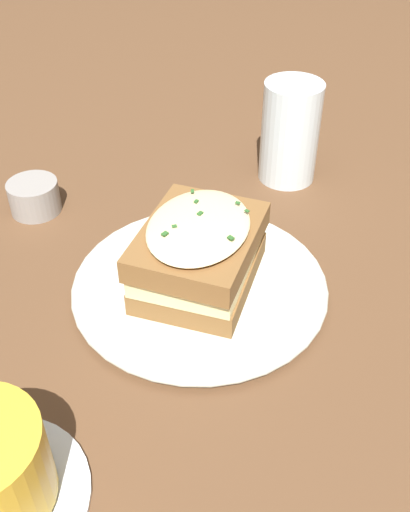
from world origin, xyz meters
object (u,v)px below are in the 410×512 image
sandwich (204,253)px  condiment_pot (34,197)px  dinner_plate (205,286)px  water_glass (290,132)px

sandwich → condiment_pot: bearing=150.1°
dinner_plate → condiment_pot: (-0.20, 0.11, 0.01)m
water_glass → condiment_pot: (-0.27, -0.10, -0.04)m
water_glass → condiment_pot: bearing=-159.5°
dinner_plate → sandwich: sandwich is taller
dinner_plate → sandwich: size_ratio=1.62×
water_glass → dinner_plate: bearing=-108.7°
water_glass → sandwich: bearing=-108.7°
sandwich → dinner_plate: bearing=68.7°
sandwich → condiment_pot: sandwich is taller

